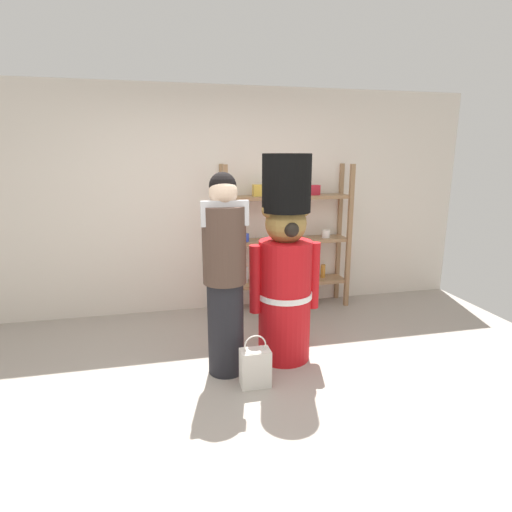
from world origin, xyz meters
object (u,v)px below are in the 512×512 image
teddy_bear_guard (285,267)px  person_shopper (225,273)px  shopping_bag (255,367)px  merchandise_shelf (286,239)px

teddy_bear_guard → person_shopper: (-0.56, -0.14, 0.01)m
person_shopper → teddy_bear_guard: bearing=13.6°
person_shopper → shopping_bag: bearing=-56.0°
merchandise_shelf → shopping_bag: merchandise_shelf is taller
person_shopper → merchandise_shelf: bearing=56.0°
merchandise_shelf → person_shopper: 1.72m
merchandise_shelf → shopping_bag: bearing=-114.2°
merchandise_shelf → teddy_bear_guard: (-0.40, -1.29, 0.02)m
merchandise_shelf → teddy_bear_guard: size_ratio=0.94×
teddy_bear_guard → shopping_bag: size_ratio=4.18×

